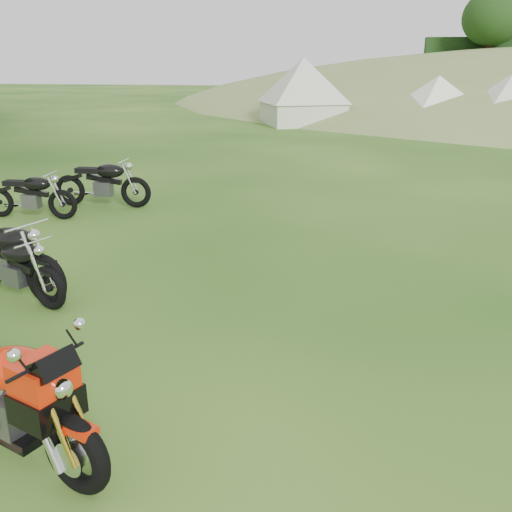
% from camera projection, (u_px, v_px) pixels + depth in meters
% --- Properties ---
extents(ground, '(120.00, 120.00, 0.00)m').
position_uv_depth(ground, '(239.00, 344.00, 6.01)').
color(ground, '#143E0D').
rests_on(ground, ground).
extents(sport_motorcycle, '(2.01, 1.22, 1.19)m').
position_uv_depth(sport_motorcycle, '(3.00, 385.00, 4.16)').
color(sport_motorcycle, red).
rests_on(sport_motorcycle, ground).
extents(vintage_moto_a, '(1.71, 1.00, 0.89)m').
position_uv_depth(vintage_moto_a, '(15.00, 266.00, 7.00)').
color(vintage_moto_a, black).
rests_on(vintage_moto_a, ground).
extents(vintage_moto_b, '(2.06, 1.12, 1.06)m').
position_uv_depth(vintage_moto_b, '(3.00, 254.00, 7.13)').
color(vintage_moto_b, black).
rests_on(vintage_moto_b, ground).
extents(vintage_moto_c, '(1.77, 0.46, 0.93)m').
position_uv_depth(vintage_moto_c, '(30.00, 194.00, 10.60)').
color(vintage_moto_c, black).
rests_on(vintage_moto_c, ground).
extents(vintage_moto_d, '(1.95, 0.50, 1.02)m').
position_uv_depth(vintage_moto_d, '(102.00, 182.00, 11.44)').
color(vintage_moto_d, black).
rests_on(vintage_moto_d, ground).
extents(tent_left, '(4.21, 4.21, 2.79)m').
position_uv_depth(tent_left, '(303.00, 93.00, 25.60)').
color(tent_left, beige).
rests_on(tent_left, ground).
extents(tent_mid, '(3.49, 3.49, 2.34)m').
position_uv_depth(tent_mid, '(437.00, 100.00, 24.51)').
color(tent_mid, white).
rests_on(tent_mid, ground).
extents(tent_right, '(3.28, 3.28, 2.44)m').
position_uv_depth(tent_right, '(510.00, 101.00, 23.32)').
color(tent_right, beige).
rests_on(tent_right, ground).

